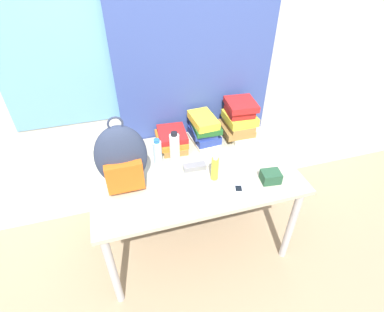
{
  "coord_description": "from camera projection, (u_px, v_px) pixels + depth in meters",
  "views": [
    {
      "loc": [
        -0.43,
        -1.04,
        2.01
      ],
      "look_at": [
        0.0,
        0.43,
        0.82
      ],
      "focal_mm": 28.0,
      "sensor_mm": 36.0,
      "label": 1
    }
  ],
  "objects": [
    {
      "name": "ground_plane",
      "position": [
        209.0,
        282.0,
        2.12
      ],
      "size": [
        12.0,
        12.0,
        0.0
      ],
      "primitive_type": "plane",
      "color": "#9E8466"
    },
    {
      "name": "wall_back",
      "position": [
        170.0,
        62.0,
        2.06
      ],
      "size": [
        6.0,
        0.06,
        2.5
      ],
      "color": "beige",
      "rests_on": "ground_plane"
    },
    {
      "name": "curtain_blue",
      "position": [
        197.0,
        63.0,
        2.05
      ],
      "size": [
        1.13,
        0.04,
        2.5
      ],
      "color": "#384C93",
      "rests_on": "ground_plane"
    },
    {
      "name": "desk",
      "position": [
        192.0,
        176.0,
        2.05
      ],
      "size": [
        1.33,
        0.85,
        0.72
      ],
      "color": "#B7B299",
      "rests_on": "ground_plane"
    },
    {
      "name": "backpack",
      "position": [
        122.0,
        158.0,
        1.75
      ],
      "size": [
        0.31,
        0.19,
        0.48
      ],
      "color": "#2D3851",
      "rests_on": "desk"
    },
    {
      "name": "book_stack_left",
      "position": [
        172.0,
        139.0,
        2.16
      ],
      "size": [
        0.22,
        0.27,
        0.12
      ],
      "color": "olive",
      "rests_on": "desk"
    },
    {
      "name": "book_stack_center",
      "position": [
        204.0,
        129.0,
        2.18
      ],
      "size": [
        0.2,
        0.28,
        0.22
      ],
      "color": "silver",
      "rests_on": "desk"
    },
    {
      "name": "book_stack_right",
      "position": [
        239.0,
        119.0,
        2.22
      ],
      "size": [
        0.24,
        0.27,
        0.29
      ],
      "color": "silver",
      "rests_on": "desk"
    },
    {
      "name": "water_bottle",
      "position": [
        158.0,
        153.0,
        1.98
      ],
      "size": [
        0.06,
        0.06,
        0.2
      ],
      "color": "silver",
      "rests_on": "desk"
    },
    {
      "name": "sports_bottle",
      "position": [
        175.0,
        149.0,
        1.96
      ],
      "size": [
        0.06,
        0.06,
        0.25
      ],
      "color": "white",
      "rests_on": "desk"
    },
    {
      "name": "sunscreen_bottle",
      "position": [
        215.0,
        168.0,
        1.87
      ],
      "size": [
        0.05,
        0.05,
        0.18
      ],
      "color": "yellow",
      "rests_on": "desk"
    },
    {
      "name": "cell_phone",
      "position": [
        238.0,
        189.0,
        1.83
      ],
      "size": [
        0.08,
        0.12,
        0.02
      ],
      "color": "#B7BCC6",
      "rests_on": "desk"
    },
    {
      "name": "sunglasses_case",
      "position": [
        195.0,
        167.0,
        1.98
      ],
      "size": [
        0.15,
        0.06,
        0.04
      ],
      "color": "gray",
      "rests_on": "desk"
    },
    {
      "name": "camera_pouch",
      "position": [
        271.0,
        177.0,
        1.88
      ],
      "size": [
        0.13,
        0.11,
        0.07
      ],
      "color": "#234C33",
      "rests_on": "desk"
    }
  ]
}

